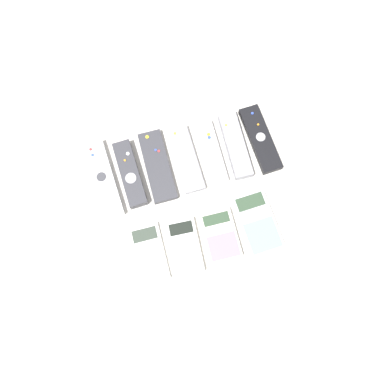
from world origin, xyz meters
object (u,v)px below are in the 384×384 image
Objects in this scene: remote_2 at (157,166)px; remote_5 at (235,145)px; remote_3 at (186,159)px; calculator_1 at (185,247)px; remote_6 at (260,139)px; remote_1 at (130,174)px; remote_0 at (103,180)px; calculator_0 at (149,254)px; remote_4 at (211,152)px; calculator_3 at (257,222)px; calculator_2 at (220,236)px.

remote_5 reaches higher than remote_2.
calculator_1 is (-0.06, -0.21, -0.00)m from remote_3.
remote_2 is 1.08× the size of remote_3.
calculator_1 is (-0.19, -0.22, -0.01)m from remote_5.
calculator_1 is at bearing -86.06° from remote_2.
remote_1 is at bearing 177.95° from remote_6.
calculator_0 is (0.07, -0.21, -0.00)m from remote_0.
remote_2 is at bearing 177.86° from remote_3.
calculator_3 is (0.06, -0.20, -0.00)m from remote_4.
remote_5 reaches higher than calculator_2.
calculator_0 is 1.03× the size of calculator_1.
remote_1 is (0.07, -0.01, 0.00)m from remote_0.
remote_0 is 1.34× the size of calculator_3.
remote_2 is (0.07, 0.00, -0.00)m from remote_1.
remote_4 is 0.91× the size of remote_6.
remote_0 is at bearing 108.89° from calculator_0.
remote_0 is 0.40m from calculator_3.
remote_0 is at bearing -178.18° from remote_5.
calculator_0 is 0.18m from calculator_2.
remote_2 and calculator_2 have the same top height.
remote_0 is at bearing 179.76° from remote_2.
remote_6 is at bearing 52.85° from calculator_2.
remote_3 is (0.15, 0.00, -0.01)m from remote_1.
remote_0 reaches higher than calculator_2.
calculator_0 is (-0.07, -0.21, -0.00)m from remote_2.
remote_1 reaches higher than calculator_3.
remote_3 is 0.26m from calculator_0.
calculator_1 is at bearing -3.76° from calculator_0.
remote_5 is at bearing -3.74° from remote_0.
remote_5 is at bearing 0.48° from remote_2.
remote_0 reaches higher than remote_2.
remote_5 reaches higher than calculator_0.
remote_1 is 0.94× the size of remote_6.
calculator_1 is (0.01, -0.22, -0.00)m from remote_2.
calculator_0 is (-0.28, -0.21, -0.01)m from remote_5.
remote_5 is (0.06, 0.00, 0.00)m from remote_4.
remote_3 is 1.31× the size of calculator_1.
remote_1 is 1.30× the size of calculator_1.
calculator_0 is (-0.15, -0.21, -0.00)m from remote_3.
calculator_3 is at bearing -58.93° from remote_3.
remote_4 is 0.30m from calculator_0.
remote_2 is 0.08m from remote_3.
calculator_2 is at bearing 5.28° from calculator_1.
remote_0 is at bearing 140.38° from calculator_2.
calculator_1 is (0.09, -0.01, 0.00)m from calculator_0.
remote_0 reaches higher than calculator_3.
remote_5 is at bearing 85.83° from calculator_3.
calculator_1 is 1.11× the size of calculator_2.
remote_0 reaches higher than remote_3.
remote_2 is 0.22m from calculator_0.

